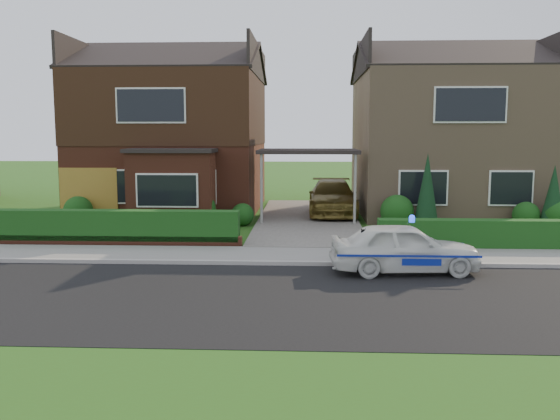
{
  "coord_description": "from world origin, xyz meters",
  "views": [
    {
      "loc": [
        -0.02,
        -11.85,
        3.38
      ],
      "look_at": [
        -0.74,
        3.5,
        1.39
      ],
      "focal_mm": 38.0,
      "sensor_mm": 36.0,
      "label": 1
    }
  ],
  "objects": [
    {
      "name": "house_right",
      "position": [
        5.8,
        13.99,
        3.66
      ],
      "size": [
        7.5,
        8.06,
        7.25
      ],
      "color": "#98795D",
      "rests_on": "ground"
    },
    {
      "name": "shrub_left_near",
      "position": [
        -2.4,
        9.6,
        0.42
      ],
      "size": [
        0.84,
        0.84,
        0.84
      ],
      "primitive_type": "sphere",
      "color": "#143912",
      "rests_on": "ground"
    },
    {
      "name": "driveway",
      "position": [
        0.0,
        11.0,
        0.06
      ],
      "size": [
        3.8,
        12.0,
        0.12
      ],
      "primitive_type": "cube",
      "color": "#666059",
      "rests_on": "ground"
    },
    {
      "name": "driveway_car",
      "position": [
        1.0,
        12.12,
        0.8
      ],
      "size": [
        1.94,
        4.7,
        1.36
      ],
      "primitive_type": "imported",
      "rotation": [
        0.0,
        0.0,
        -0.01
      ],
      "color": "brown",
      "rests_on": "driveway"
    },
    {
      "name": "potted_plant_b",
      "position": [
        -3.09,
        7.72,
        0.38
      ],
      "size": [
        0.53,
        0.52,
        0.75
      ],
      "primitive_type": "imported",
      "rotation": [
        0.0,
        0.0,
        0.86
      ],
      "color": "gray",
      "rests_on": "ground"
    },
    {
      "name": "conifer_a",
      "position": [
        4.2,
        9.2,
        1.3
      ],
      "size": [
        0.9,
        0.9,
        2.6
      ],
      "primitive_type": "cone",
      "color": "black",
      "rests_on": "ground"
    },
    {
      "name": "ground",
      "position": [
        0.0,
        0.0,
        0.0
      ],
      "size": [
        120.0,
        120.0,
        0.0
      ],
      "primitive_type": "plane",
      "color": "#2B5416",
      "rests_on": "ground"
    },
    {
      "name": "shrub_left_far",
      "position": [
        -8.5,
        9.5,
        0.54
      ],
      "size": [
        1.08,
        1.08,
        1.08
      ],
      "primitive_type": "sphere",
      "color": "#143912",
      "rests_on": "ground"
    },
    {
      "name": "police_car",
      "position": [
        2.33,
        2.4,
        0.61
      ],
      "size": [
        3.29,
        3.68,
        1.38
      ],
      "rotation": [
        0.0,
        0.0,
        1.65
      ],
      "color": "silver",
      "rests_on": "ground"
    },
    {
      "name": "hedge_right",
      "position": [
        5.8,
        5.35,
        0.0
      ],
      "size": [
        7.5,
        0.55,
        0.8
      ],
      "primitive_type": "cube",
      "color": "#143912",
      "rests_on": "ground"
    },
    {
      "name": "hedge_left",
      "position": [
        -5.8,
        5.45,
        0.0
      ],
      "size": [
        7.5,
        0.55,
        0.9
      ],
      "primitive_type": "cube",
      "color": "#143912",
      "rests_on": "ground"
    },
    {
      "name": "kerb",
      "position": [
        0.0,
        3.05,
        0.06
      ],
      "size": [
        60.0,
        0.16,
        0.12
      ],
      "primitive_type": "cube",
      "color": "#9E9993",
      "rests_on": "ground"
    },
    {
      "name": "road",
      "position": [
        0.0,
        0.0,
        0.0
      ],
      "size": [
        60.0,
        6.0,
        0.02
      ],
      "primitive_type": "cube",
      "color": "black",
      "rests_on": "ground"
    },
    {
      "name": "sidewalk",
      "position": [
        0.0,
        4.1,
        0.05
      ],
      "size": [
        60.0,
        2.0,
        0.1
      ],
      "primitive_type": "cube",
      "color": "slate",
      "rests_on": "ground"
    },
    {
      "name": "shrub_right_near",
      "position": [
        3.2,
        9.4,
        0.6
      ],
      "size": [
        1.2,
        1.2,
        1.2
      ],
      "primitive_type": "sphere",
      "color": "#143912",
      "rests_on": "ground"
    },
    {
      "name": "conifer_b",
      "position": [
        8.6,
        9.2,
        1.1
      ],
      "size": [
        0.9,
        0.9,
        2.2
      ],
      "primitive_type": "cone",
      "color": "black",
      "rests_on": "ground"
    },
    {
      "name": "carport_link",
      "position": [
        0.0,
        10.95,
        2.66
      ],
      "size": [
        3.8,
        3.0,
        2.77
      ],
      "color": "black",
      "rests_on": "ground"
    },
    {
      "name": "garage_door",
      "position": [
        -8.25,
        9.96,
        1.05
      ],
      "size": [
        2.2,
        0.1,
        2.1
      ],
      "primitive_type": "cube",
      "color": "brown",
      "rests_on": "ground"
    },
    {
      "name": "dwarf_wall",
      "position": [
        -5.8,
        5.3,
        0.18
      ],
      "size": [
        7.7,
        0.25,
        0.36
      ],
      "primitive_type": "cube",
      "color": "brown",
      "rests_on": "ground"
    },
    {
      "name": "shrub_right_mid",
      "position": [
        7.8,
        9.5,
        0.48
      ],
      "size": [
        0.96,
        0.96,
        0.96
      ],
      "primitive_type": "sphere",
      "color": "#143912",
      "rests_on": "ground"
    },
    {
      "name": "shrub_left_mid",
      "position": [
        -4.0,
        9.3,
        0.66
      ],
      "size": [
        1.32,
        1.32,
        1.32
      ],
      "primitive_type": "sphere",
      "color": "#143912",
      "rests_on": "ground"
    },
    {
      "name": "grass_verge",
      "position": [
        0.0,
        -5.0,
        0.0
      ],
      "size": [
        60.0,
        4.0,
        0.01
      ],
      "primitive_type": "cube",
      "color": "#2B5416",
      "rests_on": "ground"
    },
    {
      "name": "potted_plant_c",
      "position": [
        -2.82,
        6.48,
        0.37
      ],
      "size": [
        0.56,
        0.56,
        0.74
      ],
      "primitive_type": "imported",
      "rotation": [
        0.0,
        0.0,
        1.07
      ],
      "color": "gray",
      "rests_on": "ground"
    },
    {
      "name": "house_left",
      "position": [
        -5.78,
        13.9,
        3.81
      ],
      "size": [
        7.5,
        9.53,
        7.25
      ],
      "color": "brown",
      "rests_on": "ground"
    },
    {
      "name": "shrub_right_far",
      "position": [
        8.8,
        9.2,
        0.54
      ],
      "size": [
        1.08,
        1.08,
        1.08
      ],
      "primitive_type": "sphere",
      "color": "#143912",
      "rests_on": "ground"
    },
    {
      "name": "potted_plant_a",
      "position": [
        -8.86,
        7.17,
        0.38
      ],
      "size": [
        0.47,
        0.39,
        0.77
      ],
      "primitive_type": "imported",
      "rotation": [
        0.0,
        0.0,
        -0.32
      ],
      "color": "gray",
      "rests_on": "ground"
    }
  ]
}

